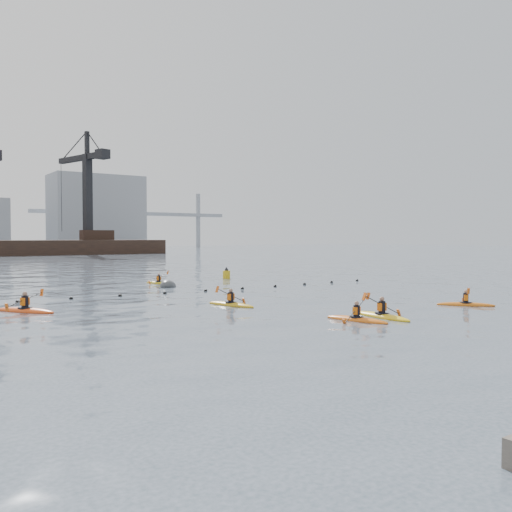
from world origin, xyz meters
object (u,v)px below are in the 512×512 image
object	(u,v)px
nav_buoy	(226,274)
kayaker_3	(231,304)
kayaker_5	(159,283)
kayaker_1	(382,315)
kayaker_2	(25,310)
mooring_buoy	(168,287)
kayaker_0	(357,319)
kayaker_4	(466,304)

from	to	relation	value
nav_buoy	kayaker_3	bearing A→B (deg)	-120.57
kayaker_3	kayaker_5	bearing A→B (deg)	65.43
kayaker_1	kayaker_5	distance (m)	22.83
kayaker_2	nav_buoy	bearing A→B (deg)	-0.92
kayaker_1	mooring_buoy	distance (m)	20.08
kayaker_3	nav_buoy	bearing A→B (deg)	44.44
kayaker_0	mooring_buoy	xyz separation A→B (m)	(0.25, 20.08, -0.10)
kayaker_2	kayaker_4	xyz separation A→B (m)	(20.37, -10.95, -0.02)
kayaker_1	kayaker_4	world-z (taller)	kayaker_1
kayaker_2	kayaker_3	distance (m)	10.47
nav_buoy	kayaker_5	bearing A→B (deg)	-167.92
kayaker_2	kayaker_4	bearing A→B (deg)	-62.62
kayaker_4	kayaker_5	xyz separation A→B (m)	(-8.02, 22.36, -0.00)
kayaker_0	nav_buoy	distance (m)	25.71
kayaker_1	kayaker_4	size ratio (longest dim) A/B	1.29
kayaker_4	kayaker_5	world-z (taller)	kayaker_4
kayaker_4	nav_buoy	world-z (taller)	nav_buoy
kayaker_2	mooring_buoy	xyz separation A→B (m)	(11.86, 8.64, -0.11)
kayaker_5	nav_buoy	size ratio (longest dim) A/B	2.51
kayaker_5	mooring_buoy	distance (m)	2.82
kayaker_0	kayaker_5	bearing A→B (deg)	74.26
kayaker_2	nav_buoy	distance (m)	23.55
kayaker_3	kayaker_5	size ratio (longest dim) A/B	1.11
kayaker_4	kayaker_3	bearing A→B (deg)	-76.24
kayaker_0	nav_buoy	xyz separation A→B (m)	(8.04, 24.42, 0.27)
kayaker_4	mooring_buoy	xyz separation A→B (m)	(-8.51, 19.59, -0.09)
kayaker_3	kayaker_4	xyz separation A→B (m)	(10.57, -7.25, -0.01)
kayaker_2	kayaker_3	world-z (taller)	kayaker_3
nav_buoy	kayaker_1	bearing A→B (deg)	-104.62
kayaker_2	mooring_buoy	distance (m)	14.67
kayaker_1	kayaker_3	size ratio (longest dim) A/B	1.03
mooring_buoy	nav_buoy	distance (m)	8.93
kayaker_2	mooring_buoy	size ratio (longest dim) A/B	1.71
kayaker_4	mooring_buoy	bearing A→B (deg)	-108.30
kayaker_5	mooring_buoy	size ratio (longest dim) A/B	1.53
kayaker_1	kayaker_4	bearing A→B (deg)	6.31
kayaker_0	kayaker_4	xyz separation A→B (m)	(8.77, 0.49, -0.00)
kayaker_5	kayaker_4	bearing A→B (deg)	-86.00
kayaker_4	kayaker_0	bearing A→B (deg)	-38.58
kayaker_1	mooring_buoy	bearing A→B (deg)	96.84
kayaker_1	nav_buoy	bearing A→B (deg)	78.12
kayaker_1	kayaker_3	distance (m)	8.45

